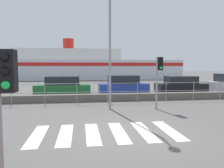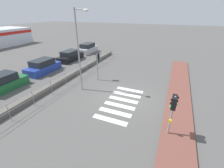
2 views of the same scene
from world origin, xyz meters
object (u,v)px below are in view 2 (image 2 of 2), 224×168
(parked_car_blue, at_px, (43,67))
(traffic_light_far, at_px, (98,61))
(streetlamp, at_px, (80,44))
(parked_car_green, at_px, (0,84))
(traffic_light_near, at_px, (173,106))
(parked_car_black, at_px, (70,56))
(parked_car_silver, at_px, (88,49))

(parked_car_blue, bearing_deg, traffic_light_far, -85.49)
(streetlamp, xyz_separation_m, parked_car_green, (-2.94, 6.76, -3.48))
(parked_car_green, bearing_deg, traffic_light_near, -89.51)
(parked_car_black, xyz_separation_m, parked_car_silver, (4.77, -0.00, 0.08))
(parked_car_black, bearing_deg, parked_car_blue, -180.00)
(traffic_light_far, distance_m, streetlamp, 3.28)
(traffic_light_near, xyz_separation_m, parked_car_green, (-0.12, 14.15, -1.36))
(traffic_light_far, bearing_deg, parked_car_black, 56.74)
(parked_car_blue, height_order, parked_car_black, parked_car_blue)
(traffic_light_far, distance_m, parked_car_silver, 11.67)
(traffic_light_far, distance_m, parked_car_green, 8.92)
(traffic_light_near, relative_size, parked_car_silver, 0.62)
(traffic_light_far, height_order, parked_car_blue, traffic_light_far)
(traffic_light_near, relative_size, parked_car_green, 0.59)
(traffic_light_near, distance_m, parked_car_silver, 20.40)
(parked_car_green, relative_size, parked_car_black, 1.02)
(traffic_light_far, bearing_deg, streetlamp, 176.48)
(parked_car_green, distance_m, parked_car_blue, 4.91)
(streetlamp, xyz_separation_m, parked_car_silver, (11.83, 6.76, -3.42))
(parked_car_green, bearing_deg, parked_car_silver, 0.00)
(parked_car_blue, relative_size, parked_car_black, 0.96)
(traffic_light_near, distance_m, parked_car_black, 17.31)
(traffic_light_near, height_order, parked_car_green, traffic_light_near)
(parked_car_blue, distance_m, parked_car_silver, 9.85)
(streetlamp, relative_size, parked_car_blue, 1.65)
(parked_car_blue, bearing_deg, streetlamp, -106.28)
(streetlamp, distance_m, parked_car_blue, 7.85)
(parked_car_black, distance_m, parked_car_silver, 4.77)
(parked_car_green, distance_m, parked_car_silver, 14.76)
(parked_car_green, height_order, parked_car_blue, parked_car_blue)
(parked_car_green, bearing_deg, parked_car_blue, 0.00)
(traffic_light_near, height_order, streetlamp, streetlamp)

